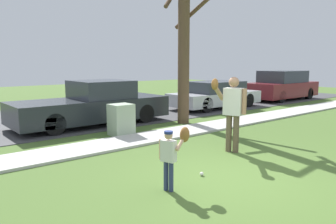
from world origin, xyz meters
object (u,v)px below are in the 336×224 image
(baseball, at_px, (202,174))
(parked_sedan_silver, at_px, (215,95))
(person_child, at_px, (173,150))
(parked_suv_maroon, at_px, (282,86))
(parked_pickup_dark, at_px, (94,105))
(street_tree_near, at_px, (184,33))
(person_adult, at_px, (232,107))
(utility_cabinet, at_px, (121,120))

(baseball, height_order, parked_sedan_silver, parked_sedan_silver)
(person_child, distance_m, parked_suv_maroon, 14.87)
(parked_sedan_silver, bearing_deg, baseball, 40.82)
(baseball, distance_m, parked_pickup_dark, 6.09)
(person_child, bearing_deg, baseball, -6.94)
(parked_suv_maroon, bearing_deg, parked_pickup_dark, 0.40)
(street_tree_near, bearing_deg, person_adult, -115.70)
(utility_cabinet, bearing_deg, parked_pickup_dark, 85.84)
(person_child, relative_size, parked_sedan_silver, 0.23)
(street_tree_near, height_order, parked_suv_maroon, street_tree_near)
(parked_pickup_dark, bearing_deg, parked_sedan_silver, -178.54)
(person_child, bearing_deg, parked_pickup_dark, 56.31)
(utility_cabinet, relative_size, parked_pickup_dark, 0.18)
(person_adult, distance_m, parked_sedan_silver, 7.68)
(baseball, height_order, utility_cabinet, utility_cabinet)
(parked_suv_maroon, bearing_deg, utility_cabinet, 9.94)
(street_tree_near, bearing_deg, parked_suv_maroon, 11.09)
(utility_cabinet, xyz_separation_m, parked_sedan_silver, (6.42, 2.17, 0.17))
(parked_suv_maroon, bearing_deg, baseball, 25.70)
(baseball, bearing_deg, street_tree_near, 51.34)
(baseball, xyz_separation_m, utility_cabinet, (0.71, 3.99, 0.42))
(utility_cabinet, bearing_deg, street_tree_near, 5.97)
(utility_cabinet, height_order, street_tree_near, street_tree_near)
(baseball, height_order, parked_pickup_dark, parked_pickup_dark)
(person_child, distance_m, parked_pickup_dark, 6.40)
(person_adult, bearing_deg, person_child, 1.13)
(person_adult, height_order, parked_sedan_silver, person_adult)
(street_tree_near, xyz_separation_m, parked_sedan_silver, (3.71, 1.88, -2.47))
(person_child, xyz_separation_m, utility_cabinet, (1.57, 4.16, -0.23))
(utility_cabinet, bearing_deg, baseball, -100.06)
(utility_cabinet, bearing_deg, parked_sedan_silver, 18.65)
(street_tree_near, xyz_separation_m, parked_suv_maroon, (9.21, 1.81, -2.30))
(person_adult, relative_size, baseball, 24.02)
(person_child, xyz_separation_m, parked_suv_maroon, (13.49, 6.25, 0.10))
(person_adult, height_order, baseball, person_adult)
(person_child, bearing_deg, parked_suv_maroon, 6.69)
(person_adult, distance_m, parked_suv_maroon, 12.16)
(person_adult, bearing_deg, street_tree_near, -133.87)
(person_adult, xyz_separation_m, person_child, (-2.57, -0.90, -0.40))
(person_child, bearing_deg, person_adult, 1.13)
(street_tree_near, bearing_deg, baseball, -128.66)
(baseball, bearing_deg, parked_pickup_dark, 81.89)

